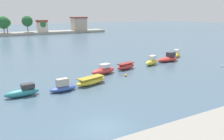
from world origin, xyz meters
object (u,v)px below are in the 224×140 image
moored_boat_1 (23,92)px  moored_boat_6 (152,61)px  moored_boat_3 (91,81)px  moored_boat_7 (168,58)px  mooring_buoy_1 (126,75)px  moored_boat_2 (63,87)px  moored_boat_4 (103,70)px  moored_boat_8 (176,54)px  moored_boat_5 (126,66)px  mooring_buoy_0 (222,66)px

moored_boat_1 → moored_boat_6: 25.24m
moored_boat_3 → moored_boat_6: bearing=4.4°
moored_boat_7 → moored_boat_3: bearing=-165.0°
mooring_buoy_1 → moored_boat_2: bearing=-169.7°
moored_boat_1 → moored_boat_6: (24.52, 5.99, 0.12)m
moored_boat_4 → mooring_buoy_1: (2.32, -3.11, -0.42)m
moored_boat_6 → moored_boat_8: (10.10, 3.82, -0.10)m
moored_boat_1 → moored_boat_8: moored_boat_8 is taller
mooring_buoy_1 → moored_boat_3: bearing=-170.2°
moored_boat_1 → moored_boat_4: size_ratio=0.85×
moored_boat_5 → moored_boat_8: size_ratio=0.95×
moored_boat_4 → moored_boat_1: bearing=-173.4°
moored_boat_3 → moored_boat_7: 21.42m
moored_boat_2 → moored_boat_6: bearing=13.7°
moored_boat_6 → mooring_buoy_1: size_ratio=10.38×
moored_boat_6 → moored_boat_8: moored_boat_6 is taller
moored_boat_6 → moored_boat_7: size_ratio=0.75×
moored_boat_6 → mooring_buoy_1: 10.02m
moored_boat_1 → mooring_buoy_0: (34.89, -1.78, -0.38)m
moored_boat_6 → mooring_buoy_1: (-8.90, -4.57, -0.49)m
moored_boat_3 → moored_boat_6: size_ratio=1.26×
moored_boat_7 → moored_boat_8: 5.91m
moored_boat_1 → moored_boat_6: bearing=10.9°
moored_boat_3 → moored_boat_4: bearing=29.5°
moored_boat_3 → mooring_buoy_0: (25.79, -2.09, -0.33)m
moored_boat_8 → moored_boat_5: bearing=160.6°
moored_boat_8 → mooring_buoy_1: moored_boat_8 is taller
moored_boat_6 → moored_boat_8: bearing=-2.8°
moored_boat_7 → moored_boat_8: bearing=27.2°
moored_boat_1 → moored_boat_5: (18.24, 5.44, -0.02)m
moored_boat_3 → moored_boat_7: (20.39, 6.55, 0.11)m
moored_boat_3 → moored_boat_4: moored_boat_4 is taller
moored_boat_8 → moored_boat_7: bearing=175.7°
moored_boat_2 → moored_boat_8: bearing=14.5°
moored_boat_1 → moored_boat_3: 9.11m
moored_boat_8 → mooring_buoy_1: size_ratio=11.49×
moored_boat_1 → moored_boat_5: 19.03m
mooring_buoy_0 → moored_boat_5: bearing=156.5°
moored_boat_2 → moored_boat_6: size_ratio=0.89×
mooring_buoy_0 → moored_boat_7: bearing=122.0°
moored_boat_8 → mooring_buoy_0: (0.28, -11.60, -0.40)m
moored_boat_5 → moored_boat_7: bearing=-7.3°
moored_boat_4 → moored_boat_7: (16.20, 2.32, 0.00)m
moored_boat_1 → moored_boat_6: moored_boat_6 is taller
moored_boat_2 → moored_boat_4: (8.51, 5.08, 0.07)m
moored_boat_5 → moored_boat_3: bearing=-165.2°
moored_boat_3 → moored_boat_5: size_ratio=1.19×
moored_boat_6 → moored_boat_4: bearing=163.9°
moored_boat_2 → mooring_buoy_0: 30.13m
moored_boat_1 → moored_boat_3: size_ratio=0.79×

